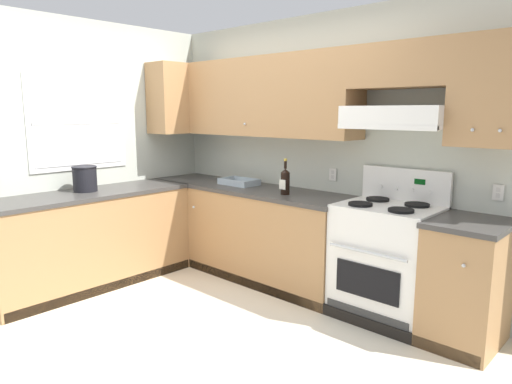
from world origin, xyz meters
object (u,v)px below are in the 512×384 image
Objects in this scene: bowl at (239,183)px; bucket at (85,178)px; wine_bottle at (285,181)px; stove at (386,260)px.

bucket is (-0.79, -1.28, 0.11)m from bowl.
bucket reaches higher than bowl.
wine_bottle is 0.84× the size of bowl.
bowl is at bearing 179.13° from stove.
stove is at bearing 5.44° from wine_bottle.
wine_bottle reaches higher than bucket.
stove is 1.75m from bowl.
wine_bottle is 0.73m from bowl.
wine_bottle is 1.37× the size of bucket.
bowl is at bearing 170.53° from wine_bottle.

